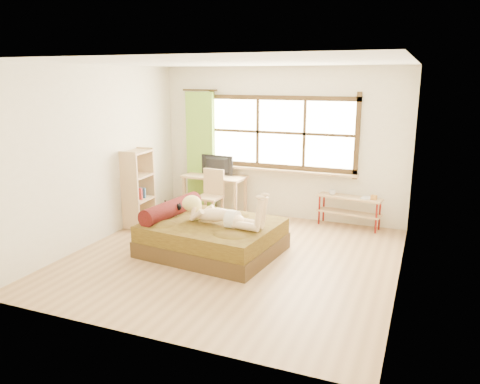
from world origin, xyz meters
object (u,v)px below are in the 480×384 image
at_px(pipe_shelf, 350,205).
at_px(bookshelf, 138,188).
at_px(desk, 215,181).
at_px(bed, 210,236).
at_px(woman, 220,206).
at_px(kitten, 172,208).
at_px(chair, 211,192).

relative_size(pipe_shelf, bookshelf, 0.84).
distance_m(desk, bookshelf, 1.46).
height_order(bed, desk, desk).
bearing_deg(bookshelf, desk, 49.44).
xyz_separation_m(desk, bookshelf, (-0.90, -1.15, 0.04)).
height_order(woman, desk, woman).
bearing_deg(desk, kitten, -83.36).
bearing_deg(kitten, desk, 99.69).
bearing_deg(chair, bed, -62.23).
height_order(woman, chair, woman).
xyz_separation_m(woman, desk, (-0.98, 1.90, -0.11)).
bearing_deg(kitten, bookshelf, 155.59).
relative_size(kitten, desk, 0.23).
bearing_deg(kitten, pipe_shelf, 44.27).
bearing_deg(bookshelf, chair, 35.46).
xyz_separation_m(kitten, chair, (-0.00, 1.38, -0.07)).
xyz_separation_m(bed, kitten, (-0.67, 0.10, 0.32)).
xyz_separation_m(kitten, bookshelf, (-1.00, 0.59, 0.10)).
bearing_deg(kitten, chair, 96.27).
height_order(woman, bookshelf, bookshelf).
xyz_separation_m(bed, bookshelf, (-1.68, 0.69, 0.42)).
bearing_deg(desk, woman, -59.60).
height_order(desk, pipe_shelf, desk).
distance_m(desk, chair, 0.40).
bearing_deg(bed, woman, -9.46).
distance_m(kitten, pipe_shelf, 3.03).
bearing_deg(woman, bed, 170.54).
bearing_deg(chair, desk, 109.12).
bearing_deg(woman, pipe_shelf, 59.31).
bearing_deg(desk, chair, -70.88).
distance_m(bed, desk, 2.04).
relative_size(bed, kitten, 7.21).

